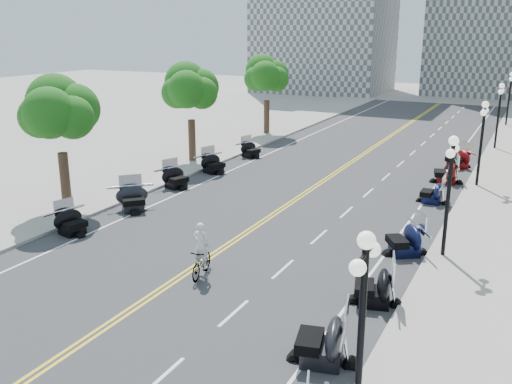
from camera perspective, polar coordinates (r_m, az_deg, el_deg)
The scene contains 45 objects.
ground at distance 23.95m, azimuth -4.34°, elevation -6.32°, with size 160.00×160.00×0.00m, color gray.
road at distance 32.43m, azimuth 4.75°, elevation -0.25°, with size 16.00×90.00×0.01m, color #333335.
centerline_yellow_a at distance 32.47m, azimuth 4.56°, elevation -0.21°, with size 0.12×90.00×0.00m, color yellow.
centerline_yellow_b at distance 32.38m, azimuth 4.95°, elevation -0.26°, with size 0.12×90.00×0.00m, color yellow.
edge_line_north at distance 30.74m, azimuth 15.88°, elevation -1.74°, with size 0.12×90.00×0.00m, color white.
edge_line_south at distance 35.21m, azimuth -4.94°, elevation 1.09°, with size 0.12×90.00×0.00m, color white.
lane_dash_4 at distance 16.48m, azimuth -9.30°, elevation -17.74°, with size 0.12×2.00×0.00m, color white.
lane_dash_5 at distance 19.36m, azimuth -2.24°, elevation -11.99°, with size 0.12×2.00×0.00m, color white.
lane_dash_6 at distance 22.58m, azimuth 2.71°, elevation -7.70°, with size 0.12×2.00×0.00m, color white.
lane_dash_7 at distance 26.02m, azimuth 6.31°, elevation -4.47°, with size 0.12×2.00×0.00m, color white.
lane_dash_8 at distance 29.60m, azimuth 9.04°, elevation -2.00°, with size 0.12×2.00×0.00m, color white.
lane_dash_9 at distance 33.28m, azimuth 11.16°, elevation -0.06°, with size 0.12×2.00×0.00m, color white.
lane_dash_10 at distance 37.02m, azimuth 12.86°, elevation 1.49°, with size 0.12×2.00×0.00m, color white.
lane_dash_11 at distance 40.82m, azimuth 14.25°, elevation 2.75°, with size 0.12×2.00×0.00m, color white.
lane_dash_12 at distance 44.64m, azimuth 15.40°, elevation 3.80°, with size 0.12×2.00×0.00m, color white.
lane_dash_13 at distance 48.50m, azimuth 16.37°, elevation 4.67°, with size 0.12×2.00×0.00m, color white.
lane_dash_14 at distance 52.38m, azimuth 17.20°, elevation 5.42°, with size 0.12×2.00×0.00m, color white.
lane_dash_15 at distance 56.27m, azimuth 17.92°, elevation 6.06°, with size 0.12×2.00×0.00m, color white.
lane_dash_16 at distance 60.18m, azimuth 18.54°, elevation 6.62°, with size 0.12×2.00×0.00m, color white.
lane_dash_17 at distance 64.10m, azimuth 19.09°, elevation 7.11°, with size 0.12×2.00×0.00m, color white.
lane_dash_18 at distance 68.03m, azimuth 19.58°, elevation 7.55°, with size 0.12×2.00×0.00m, color white.
lane_dash_19 at distance 71.97m, azimuth 20.02°, elevation 7.93°, with size 0.12×2.00×0.00m, color white.
sidewalk_north at distance 30.31m, azimuth 23.49°, elevation -2.62°, with size 5.00×90.00×0.15m, color #9E9991.
sidewalk_south at distance 37.45m, azimuth -10.31°, elevation 1.90°, with size 5.00×90.00×0.15m, color #9E9991.
street_lamp_1 at distance 13.05m, azimuth 10.43°, elevation -14.24°, with size 0.50×1.20×4.90m, color black, non-canonical shape.
street_lamp_2 at distance 24.00m, azimuth 18.66°, elevation -0.52°, with size 0.50×1.20×4.90m, color black, non-canonical shape.
street_lamp_3 at distance 35.63m, azimuth 21.58°, elevation 4.46°, with size 0.50×1.20×4.90m, color black, non-canonical shape.
street_lamp_4 at distance 47.45m, azimuth 23.07°, elevation 6.97°, with size 0.50×1.20×4.90m, color black, non-canonical shape.
street_lamp_5 at distance 59.34m, azimuth 23.97°, elevation 8.48°, with size 0.50×1.20×4.90m, color black, non-canonical shape.
tree_2 at distance 30.32m, azimuth -19.09°, elevation 6.96°, with size 4.80×4.80×9.20m, color #235619, non-canonical shape.
tree_3 at distance 39.56m, azimuth -6.56°, elevation 9.70°, with size 4.80×4.80×9.20m, color #235619, non-canonical shape.
tree_4 at distance 49.98m, azimuth 1.09°, elevation 11.14°, with size 4.80×4.80×9.20m, color #235619, non-canonical shape.
motorcycle_n_4 at distance 16.58m, azimuth 6.64°, elevation -14.26°, with size 2.22×2.22×1.55m, color black, non-canonical shape.
motorcycle_n_5 at distance 20.04m, azimuth 11.75°, elevation -9.04°, with size 2.06×2.06×1.45m, color black, non-canonical shape.
motorcycle_n_6 at distance 24.49m, azimuth 14.69°, elevation -4.46°, with size 2.09×2.09×1.46m, color black, non-canonical shape.
motorcycle_n_8 at distance 32.06m, azimuth 17.24°, elevation 0.07°, with size 1.86×1.86×1.30m, color black, non-canonical shape.
motorcycle_n_9 at distance 36.41m, azimuth 18.49°, elevation 1.99°, with size 2.13×2.13×1.49m, color #590A0C, non-canonical shape.
motorcycle_n_10 at distance 40.54m, azimuth 19.55°, elevation 3.23°, with size 2.03×2.03×1.42m, color #590A0C, non-canonical shape.
motorcycle_s_5 at distance 27.34m, azimuth -17.99°, elevation -2.76°, with size 1.84×1.84×1.29m, color black, non-canonical shape.
motorcycle_s_6 at distance 29.96m, azimuth -12.24°, elevation -0.52°, with size 2.07×2.07×1.45m, color black, non-canonical shape.
motorcycle_s_7 at distance 33.82m, azimuth -8.03°, elevation 1.53°, with size 1.95×1.95×1.37m, color black, non-canonical shape.
motorcycle_s_8 at distance 37.06m, azimuth -4.29°, elevation 2.94°, with size 1.96×1.96×1.37m, color black, non-canonical shape.
motorcycle_s_9 at distance 41.48m, azimuth -0.53°, elevation 4.34°, with size 1.79×1.79×1.26m, color black, non-canonical shape.
bicycle at distance 21.88m, azimuth -5.47°, elevation -6.98°, with size 0.54×1.90×1.14m, color #A51414.
cyclist_rider at distance 21.34m, azimuth -5.58°, elevation -3.34°, with size 0.66×0.43×1.81m, color silver.
Camera 1 is at (11.51, -18.90, 9.15)m, focal length 40.00 mm.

